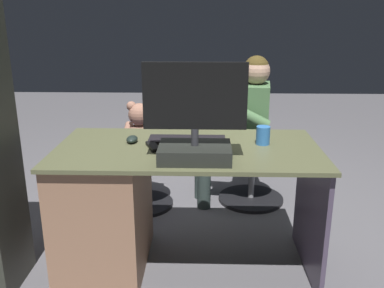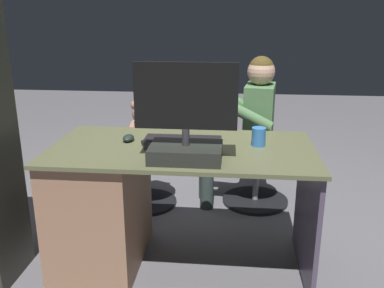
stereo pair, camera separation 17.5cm
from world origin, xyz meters
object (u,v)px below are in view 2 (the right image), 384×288
object	(u,v)px
tv_remote	(147,146)
keyboard	(183,140)
computer_mouse	(128,138)
cup	(259,137)
office_chair_teddy	(146,172)
visitor_chair	(256,173)
person	(247,120)
teddy_bear	(144,127)
monitor	(186,130)
desk	(117,202)

from	to	relation	value
tv_remote	keyboard	bearing A→B (deg)	-166.39
keyboard	computer_mouse	size ratio (longest dim) A/B	4.38
cup	tv_remote	xyz separation A→B (m)	(0.58, 0.09, -0.04)
office_chair_teddy	visitor_chair	size ratio (longest dim) A/B	0.91
tv_remote	person	world-z (taller)	person
teddy_bear	visitor_chair	bearing A→B (deg)	-173.08
cup	person	world-z (taller)	person
monitor	keyboard	size ratio (longest dim) A/B	1.16
keyboard	cup	xyz separation A→B (m)	(-0.41, 0.04, 0.04)
desk	cup	xyz separation A→B (m)	(-0.77, -0.06, 0.38)
keyboard	teddy_bear	bearing A→B (deg)	-62.17
teddy_bear	keyboard	bearing A→B (deg)	117.83
office_chair_teddy	person	world-z (taller)	person
monitor	keyboard	world-z (taller)	monitor
desk	cup	world-z (taller)	cup
monitor	visitor_chair	distance (m)	1.31
computer_mouse	visitor_chair	size ratio (longest dim) A/B	0.19
office_chair_teddy	visitor_chair	distance (m)	0.83
desk	tv_remote	world-z (taller)	tv_remote
cup	visitor_chair	bearing A→B (deg)	-93.43
tv_remote	office_chair_teddy	world-z (taller)	tv_remote
computer_mouse	person	bearing A→B (deg)	-130.17
tv_remote	teddy_bear	world-z (taller)	teddy_bear
desk	tv_remote	size ratio (longest dim) A/B	9.30
keyboard	computer_mouse	world-z (taller)	computer_mouse
tv_remote	visitor_chair	distance (m)	1.21
teddy_bear	office_chair_teddy	bearing A→B (deg)	90.00
keyboard	visitor_chair	world-z (taller)	keyboard
keyboard	person	world-z (taller)	person
desk	tv_remote	bearing A→B (deg)	172.79
monitor	cup	xyz separation A→B (m)	(-0.36, -0.26, -0.10)
cup	person	distance (m)	0.82
keyboard	visitor_chair	size ratio (longest dim) A/B	0.85
tv_remote	computer_mouse	bearing A→B (deg)	-59.08
keyboard	office_chair_teddy	world-z (taller)	keyboard
tv_remote	visitor_chair	world-z (taller)	tv_remote
visitor_chair	person	bearing A→B (deg)	7.75
teddy_bear	visitor_chair	xyz separation A→B (m)	(-0.82, -0.10, -0.36)
desk	tv_remote	xyz separation A→B (m)	(-0.19, 0.02, 0.34)
desk	cup	bearing A→B (deg)	-175.38
computer_mouse	visitor_chair	distance (m)	1.21
tv_remote	teddy_bear	size ratio (longest dim) A/B	0.41
tv_remote	office_chair_teddy	bearing A→B (deg)	-98.00
keyboard	office_chair_teddy	size ratio (longest dim) A/B	0.93
cup	person	bearing A→B (deg)	-87.54
visitor_chair	person	world-z (taller)	person
cup	visitor_chair	world-z (taller)	cup
monitor	person	size ratio (longest dim) A/B	0.44
visitor_chair	desk	bearing A→B (deg)	47.08
desk	computer_mouse	distance (m)	0.37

